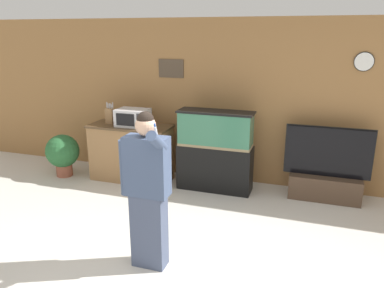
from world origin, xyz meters
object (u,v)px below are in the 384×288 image
(knife_block, at_px, (110,116))
(counter_island, at_px, (131,153))
(potted_plant, at_px, (63,152))
(tv_on_stand, at_px, (325,178))
(aquarium_on_stand, at_px, (215,151))
(microwave, at_px, (133,118))
(person_standing, at_px, (147,189))

(knife_block, bearing_deg, counter_island, 0.26)
(knife_block, relative_size, potted_plant, 0.49)
(counter_island, xyz_separation_m, tv_on_stand, (3.06, 0.21, -0.15))
(counter_island, distance_m, potted_plant, 1.21)
(counter_island, height_order, aquarium_on_stand, aquarium_on_stand)
(aquarium_on_stand, bearing_deg, tv_on_stand, 6.05)
(potted_plant, bearing_deg, microwave, 9.33)
(counter_island, relative_size, person_standing, 0.81)
(microwave, distance_m, aquarium_on_stand, 1.43)
(counter_island, distance_m, tv_on_stand, 3.07)
(potted_plant, bearing_deg, aquarium_on_stand, 5.78)
(aquarium_on_stand, relative_size, tv_on_stand, 1.02)
(microwave, xyz_separation_m, tv_on_stand, (2.99, 0.23, -0.75))
(person_standing, bearing_deg, counter_island, 121.27)
(microwave, relative_size, potted_plant, 0.70)
(tv_on_stand, bearing_deg, potted_plant, -174.12)
(knife_block, height_order, potted_plant, knife_block)
(tv_on_stand, height_order, person_standing, person_standing)
(microwave, relative_size, aquarium_on_stand, 0.40)
(person_standing, xyz_separation_m, potted_plant, (-2.47, 1.90, -0.45))
(potted_plant, bearing_deg, person_standing, -37.49)
(tv_on_stand, xyz_separation_m, potted_plant, (-4.24, -0.44, 0.10))
(knife_block, xyz_separation_m, person_standing, (1.65, -2.12, -0.20))
(potted_plant, bearing_deg, counter_island, 10.67)
(microwave, bearing_deg, potted_plant, -170.67)
(counter_island, bearing_deg, microwave, -14.46)
(microwave, xyz_separation_m, person_standing, (1.22, -2.10, -0.20))
(counter_island, relative_size, knife_block, 3.80)
(knife_block, height_order, tv_on_stand, knife_block)
(microwave, bearing_deg, tv_on_stand, 4.42)
(aquarium_on_stand, distance_m, person_standing, 2.18)
(tv_on_stand, bearing_deg, knife_block, -176.39)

